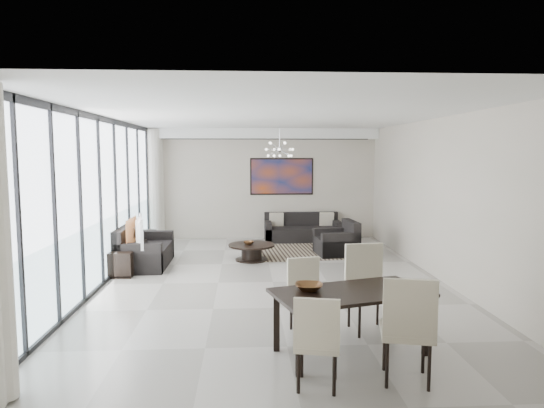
{
  "coord_description": "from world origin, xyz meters",
  "views": [
    {
      "loc": [
        -0.49,
        -8.35,
        2.27
      ],
      "look_at": [
        0.06,
        1.3,
        1.25
      ],
      "focal_mm": 32.0,
      "sensor_mm": 36.0,
      "label": 1
    }
  ],
  "objects": [
    {
      "name": "coffee_table",
      "position": [
        -0.35,
        1.77,
        0.2
      ],
      "size": [
        0.99,
        0.99,
        0.34
      ],
      "color": "black",
      "rests_on": "floor"
    },
    {
      "name": "side_table",
      "position": [
        -2.65,
        2.46,
        0.37
      ],
      "size": [
        0.4,
        0.4,
        0.55
      ],
      "color": "black",
      "rests_on": "floor"
    },
    {
      "name": "dining_chair_sw",
      "position": [
        0.19,
        -3.95,
        0.54
      ],
      "size": [
        0.51,
        0.51,
        0.93
      ],
      "color": "#B8AE98",
      "rests_on": "floor"
    },
    {
      "name": "rug",
      "position": [
        0.97,
        2.6,
        0.01
      ],
      "size": [
        2.66,
        2.12,
        0.01
      ],
      "primitive_type": "cube",
      "rotation": [
        0.0,
        0.0,
        0.08
      ],
      "color": "black",
      "rests_on": "floor"
    },
    {
      "name": "chandelier",
      "position": [
        0.3,
        2.5,
        2.35
      ],
      "size": [
        0.66,
        0.66,
        0.71
      ],
      "color": "silver",
      "rests_on": "room_shell"
    },
    {
      "name": "dining_chair_ne",
      "position": [
        1.07,
        -2.34,
        0.63
      ],
      "size": [
        0.56,
        0.56,
        1.1
      ],
      "color": "#B8AE98",
      "rests_on": "floor"
    },
    {
      "name": "dining_table",
      "position": [
        0.7,
        -3.1,
        0.64
      ],
      "size": [
        1.91,
        1.31,
        0.72
      ],
      "color": "black",
      "rests_on": "floor"
    },
    {
      "name": "soffit",
      "position": [
        0.0,
        4.3,
        2.77
      ],
      "size": [
        5.98,
        0.4,
        0.26
      ],
      "primitive_type": "cube",
      "color": "white",
      "rests_on": "room_shell"
    },
    {
      "name": "painting",
      "position": [
        0.5,
        4.47,
        1.65
      ],
      "size": [
        1.68,
        0.04,
        0.98
      ],
      "primitive_type": "cube",
      "color": "#A33F16",
      "rests_on": "room_shell"
    },
    {
      "name": "bowl_coffee",
      "position": [
        -0.41,
        1.76,
        0.38
      ],
      "size": [
        0.24,
        0.24,
        0.07
      ],
      "primitive_type": "imported",
      "rotation": [
        0.0,
        0.0,
        0.15
      ],
      "color": "brown",
      "rests_on": "coffee_table"
    },
    {
      "name": "armchair",
      "position": [
        1.59,
        2.22,
        0.26
      ],
      "size": [
        0.94,
        0.98,
        0.76
      ],
      "color": "black",
      "rests_on": "floor"
    },
    {
      "name": "window_wall",
      "position": [
        -2.86,
        0.0,
        1.47
      ],
      "size": [
        0.37,
        8.95,
        2.9
      ],
      "color": "silver",
      "rests_on": "floor"
    },
    {
      "name": "sofa_main",
      "position": [
        1.01,
        4.06,
        0.24
      ],
      "size": [
        1.95,
        0.8,
        0.71
      ],
      "color": "black",
      "rests_on": "floor"
    },
    {
      "name": "dining_chair_nw",
      "position": [
        0.28,
        -2.36,
        0.53
      ],
      "size": [
        0.51,
        0.51,
        0.93
      ],
      "color": "#B8AE98",
      "rests_on": "floor"
    },
    {
      "name": "dining_chair_se",
      "position": [
        1.08,
        -3.9,
        0.63
      ],
      "size": [
        0.6,
        0.6,
        1.09
      ],
      "color": "#B8AE98",
      "rests_on": "floor"
    },
    {
      "name": "tv_console",
      "position": [
        -2.76,
        1.09,
        0.23
      ],
      "size": [
        0.42,
        1.49,
        0.47
      ],
      "primitive_type": "cube",
      "color": "black",
      "rests_on": "floor"
    },
    {
      "name": "television",
      "position": [
        -2.6,
        1.04,
        0.76
      ],
      "size": [
        0.36,
        1.01,
        0.58
      ],
      "primitive_type": "imported",
      "rotation": [
        0.0,
        0.0,
        1.8
      ],
      "color": "gray",
      "rests_on": "tv_console"
    },
    {
      "name": "loveseat",
      "position": [
        -2.55,
        1.4,
        0.28
      ],
      "size": [
        0.92,
        1.63,
        0.81
      ],
      "color": "black",
      "rests_on": "floor"
    },
    {
      "name": "room_shell",
      "position": [
        0.46,
        0.0,
        1.45
      ],
      "size": [
        6.0,
        9.0,
        2.9
      ],
      "color": "#A8A39B",
      "rests_on": "ground"
    },
    {
      "name": "bowl_dining",
      "position": [
        0.23,
        -3.04,
        0.76
      ],
      "size": [
        0.35,
        0.35,
        0.08
      ],
      "primitive_type": "imported",
      "rotation": [
        0.0,
        0.0,
        -0.12
      ],
      "color": "brown",
      "rests_on": "dining_table"
    }
  ]
}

